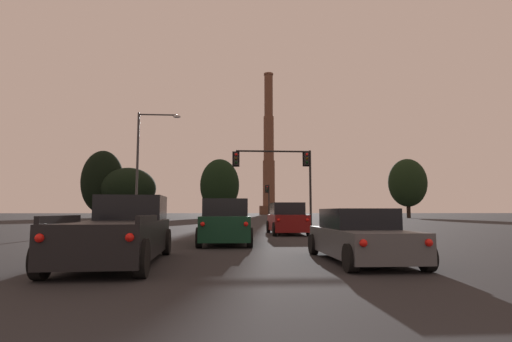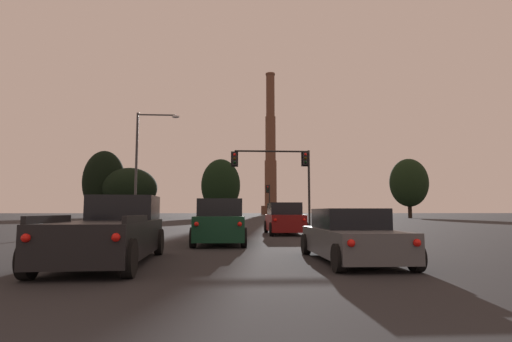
{
  "view_description": "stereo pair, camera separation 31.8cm",
  "coord_description": "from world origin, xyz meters",
  "px_view_note": "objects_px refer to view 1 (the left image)",
  "views": [
    {
      "loc": [
        -0.2,
        -2.13,
        1.35
      ],
      "look_at": [
        3.39,
        47.19,
        6.36
      ],
      "focal_mm": 28.0,
      "sensor_mm": 36.0,
      "label": 1
    },
    {
      "loc": [
        0.12,
        -2.15,
        1.35
      ],
      "look_at": [
        3.39,
        47.19,
        6.36
      ],
      "focal_mm": 28.0,
      "sensor_mm": 36.0,
      "label": 2
    }
  ],
  "objects_px": {
    "suv_center_lane_second": "(225,222)",
    "pickup_truck_left_lane_third": "(121,232)",
    "traffic_light_overhead_right": "(284,168)",
    "smokestack": "(269,158)",
    "suv_right_lane_front": "(287,219)",
    "sedan_right_lane_third": "(360,237)",
    "traffic_light_far_right": "(268,197)",
    "street_lamp": "(144,157)"
  },
  "relations": [
    {
      "from": "sedan_right_lane_third",
      "to": "traffic_light_far_right",
      "type": "height_order",
      "value": "traffic_light_far_right"
    },
    {
      "from": "traffic_light_overhead_right",
      "to": "street_lamp",
      "type": "xyz_separation_m",
      "value": [
        -11.44,
        1.41,
        0.96
      ]
    },
    {
      "from": "street_lamp",
      "to": "smokestack",
      "type": "xyz_separation_m",
      "value": [
        24.46,
        134.13,
        18.05
      ]
    },
    {
      "from": "suv_right_lane_front",
      "to": "suv_center_lane_second",
      "type": "xyz_separation_m",
      "value": [
        -3.64,
        -6.75,
        0.0
      ]
    },
    {
      "from": "suv_right_lane_front",
      "to": "traffic_light_far_right",
      "type": "height_order",
      "value": "traffic_light_far_right"
    },
    {
      "from": "sedan_right_lane_third",
      "to": "street_lamp",
      "type": "xyz_separation_m",
      "value": [
        -10.45,
        22.33,
        5.13
      ]
    },
    {
      "from": "pickup_truck_left_lane_third",
      "to": "street_lamp",
      "type": "distance_m",
      "value": 23.11
    },
    {
      "from": "traffic_light_overhead_right",
      "to": "smokestack",
      "type": "height_order",
      "value": "smokestack"
    },
    {
      "from": "suv_center_lane_second",
      "to": "sedan_right_lane_third",
      "type": "bearing_deg",
      "value": -58.84
    },
    {
      "from": "suv_right_lane_front",
      "to": "sedan_right_lane_third",
      "type": "height_order",
      "value": "suv_right_lane_front"
    },
    {
      "from": "suv_center_lane_second",
      "to": "smokestack",
      "type": "height_order",
      "value": "smokestack"
    },
    {
      "from": "sedan_right_lane_third",
      "to": "traffic_light_overhead_right",
      "type": "xyz_separation_m",
      "value": [
        0.99,
        20.91,
        4.17
      ]
    },
    {
      "from": "street_lamp",
      "to": "pickup_truck_left_lane_third",
      "type": "bearing_deg",
      "value": -79.68
    },
    {
      "from": "suv_center_lane_second",
      "to": "sedan_right_lane_third",
      "type": "xyz_separation_m",
      "value": [
        3.68,
        -6.24,
        -0.23
      ]
    },
    {
      "from": "suv_right_lane_front",
      "to": "traffic_light_overhead_right",
      "type": "xyz_separation_m",
      "value": [
        1.03,
        7.92,
        3.94
      ]
    },
    {
      "from": "pickup_truck_left_lane_third",
      "to": "smokestack",
      "type": "bearing_deg",
      "value": 80.39
    },
    {
      "from": "smokestack",
      "to": "pickup_truck_left_lane_third",
      "type": "bearing_deg",
      "value": -97.44
    },
    {
      "from": "pickup_truck_left_lane_third",
      "to": "sedan_right_lane_third",
      "type": "height_order",
      "value": "pickup_truck_left_lane_third"
    },
    {
      "from": "suv_center_lane_second",
      "to": "pickup_truck_left_lane_third",
      "type": "distance_m",
      "value": 6.7
    },
    {
      "from": "sedan_right_lane_third",
      "to": "pickup_truck_left_lane_third",
      "type": "bearing_deg",
      "value": 178.83
    },
    {
      "from": "street_lamp",
      "to": "smokestack",
      "type": "distance_m",
      "value": 137.53
    },
    {
      "from": "sedan_right_lane_third",
      "to": "suv_right_lane_front",
      "type": "bearing_deg",
      "value": 90.11
    },
    {
      "from": "suv_right_lane_front",
      "to": "traffic_light_overhead_right",
      "type": "distance_m",
      "value": 8.91
    },
    {
      "from": "sedan_right_lane_third",
      "to": "suv_center_lane_second",
      "type": "bearing_deg",
      "value": 120.43
    },
    {
      "from": "traffic_light_far_right",
      "to": "street_lamp",
      "type": "xyz_separation_m",
      "value": [
        -13.33,
        -29.82,
        2.13
      ]
    },
    {
      "from": "pickup_truck_left_lane_third",
      "to": "sedan_right_lane_third",
      "type": "relative_size",
      "value": 1.18
    },
    {
      "from": "traffic_light_overhead_right",
      "to": "street_lamp",
      "type": "bearing_deg",
      "value": 172.95
    },
    {
      "from": "sedan_right_lane_third",
      "to": "traffic_light_far_right",
      "type": "bearing_deg",
      "value": 86.78
    },
    {
      "from": "suv_right_lane_front",
      "to": "street_lamp",
      "type": "xyz_separation_m",
      "value": [
        -10.41,
        9.33,
        4.9
      ]
    },
    {
      "from": "sedan_right_lane_third",
      "to": "traffic_light_overhead_right",
      "type": "distance_m",
      "value": 21.35
    },
    {
      "from": "traffic_light_far_right",
      "to": "street_lamp",
      "type": "bearing_deg",
      "value": -114.09
    },
    {
      "from": "sedan_right_lane_third",
      "to": "traffic_light_far_right",
      "type": "distance_m",
      "value": 52.31
    },
    {
      "from": "traffic_light_overhead_right",
      "to": "smokestack",
      "type": "distance_m",
      "value": 137.49
    },
    {
      "from": "suv_center_lane_second",
      "to": "traffic_light_overhead_right",
      "type": "xyz_separation_m",
      "value": [
        4.67,
        14.67,
        3.94
      ]
    },
    {
      "from": "sedan_right_lane_third",
      "to": "smokestack",
      "type": "height_order",
      "value": "smokestack"
    },
    {
      "from": "pickup_truck_left_lane_third",
      "to": "traffic_light_overhead_right",
      "type": "relative_size",
      "value": 0.86
    },
    {
      "from": "pickup_truck_left_lane_third",
      "to": "traffic_light_overhead_right",
      "type": "bearing_deg",
      "value": 68.25
    },
    {
      "from": "suv_center_lane_second",
      "to": "pickup_truck_left_lane_third",
      "type": "xyz_separation_m",
      "value": [
        -2.73,
        -6.12,
        -0.09
      ]
    },
    {
      "from": "suv_right_lane_front",
      "to": "pickup_truck_left_lane_third",
      "type": "height_order",
      "value": "suv_right_lane_front"
    },
    {
      "from": "suv_right_lane_front",
      "to": "street_lamp",
      "type": "bearing_deg",
      "value": 138.93
    },
    {
      "from": "sedan_right_lane_third",
      "to": "smokestack",
      "type": "bearing_deg",
      "value": 84.83
    },
    {
      "from": "traffic_light_overhead_right",
      "to": "smokestack",
      "type": "relative_size",
      "value": 0.11
    }
  ]
}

